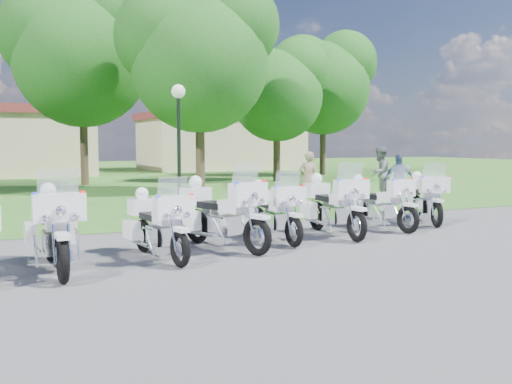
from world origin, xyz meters
name	(u,v)px	position (x,y,z in m)	size (l,w,h in m)	color
ground	(275,247)	(0.00, 0.00, 0.00)	(100.00, 100.00, 0.00)	#4E4F53
grass_lawn	(73,175)	(0.00, 27.00, 0.00)	(100.00, 48.00, 0.01)	#286820
motorcycle_1	(54,227)	(-4.03, -0.26, 0.67)	(0.79, 2.40, 1.61)	black
motorcycle_2	(157,223)	(-2.33, -0.08, 0.60)	(0.88, 2.14, 1.44)	black
motorcycle_3	(220,212)	(-0.99, 0.33, 0.68)	(1.26, 2.35, 1.63)	black
motorcycle_4	(272,210)	(0.31, 0.71, 0.61)	(0.72, 2.17, 1.46)	black
motorcycle_5	(333,204)	(1.78, 0.73, 0.66)	(0.85, 2.36, 1.58)	black
motorcycle_6	(378,201)	(3.25, 1.07, 0.62)	(0.88, 2.22, 1.49)	black
motorcycle_7	(425,197)	(4.93, 1.38, 0.63)	(1.31, 2.09, 1.51)	black
lamp_post	(179,113)	(0.58, 7.66, 2.89)	(0.44, 0.44, 3.79)	black
tree_1	(80,47)	(-0.82, 17.74, 6.31)	(7.15, 6.10, 9.54)	#38281C
tree_2	(198,50)	(2.72, 11.79, 5.57)	(6.31, 5.39, 8.42)	#38281C
tree_3	(276,87)	(8.49, 16.26, 4.78)	(5.42, 4.62, 7.22)	#38281C
tree_4	(322,79)	(13.69, 20.15, 5.79)	(6.56, 5.60, 8.74)	#38281C
building_east	(220,141)	(11.00, 30.00, 2.07)	(11.44, 7.28, 4.10)	#BEAE89
bystander_a	(308,179)	(4.15, 5.74, 0.85)	(0.62, 0.41, 1.70)	gray
bystander_b	(380,173)	(7.56, 6.56, 0.91)	(0.89, 0.69, 1.83)	slate
bystander_c	(399,179)	(7.07, 4.95, 0.80)	(0.94, 0.39, 1.60)	navy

